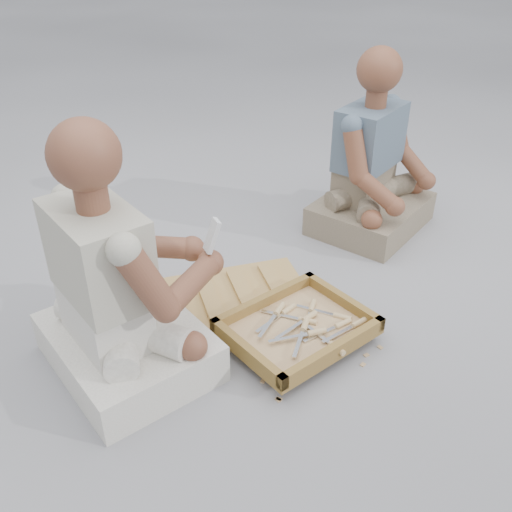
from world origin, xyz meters
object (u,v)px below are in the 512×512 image
object	(u,v)px
tool_tray	(297,328)
companion	(373,172)
carved_panel	(229,302)
craftsman	(119,293)

from	to	relation	value
tool_tray	companion	bearing A→B (deg)	46.47
carved_panel	craftsman	world-z (taller)	craftsman
tool_tray	companion	xyz separation A→B (m)	(0.69, 0.73, 0.23)
carved_panel	companion	bearing A→B (deg)	26.19
carved_panel	companion	distance (m)	1.00
carved_panel	tool_tray	distance (m)	0.35
carved_panel	companion	xyz separation A→B (m)	(0.87, 0.43, 0.27)
craftsman	carved_panel	bearing A→B (deg)	96.99
craftsman	companion	xyz separation A→B (m)	(1.30, 0.64, -0.02)
tool_tray	companion	distance (m)	1.03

